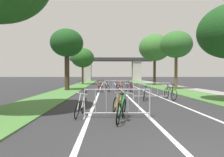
% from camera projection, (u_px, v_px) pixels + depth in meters
% --- Properties ---
extents(grass_verge_left, '(2.67, 56.92, 0.05)m').
position_uv_depth(grass_verge_left, '(79.00, 86.00, 25.84)').
color(grass_verge_left, '#477A38').
rests_on(grass_verge_left, ground).
extents(grass_verge_right, '(2.67, 56.92, 0.05)m').
position_uv_depth(grass_verge_right, '(155.00, 86.00, 26.19)').
color(grass_verge_right, '#477A38').
rests_on(grass_verge_right, ground).
extents(sidewalk_path_right, '(1.88, 56.92, 0.08)m').
position_uv_depth(sidewalk_path_right, '(171.00, 86.00, 26.26)').
color(sidewalk_path_right, gray).
rests_on(sidewalk_path_right, ground).
extents(lane_stripe_center, '(0.14, 32.93, 0.01)m').
position_uv_depth(lane_stripe_center, '(121.00, 90.00, 19.20)').
color(lane_stripe_center, silver).
rests_on(lane_stripe_center, ground).
extents(lane_stripe_right_lane, '(0.14, 32.93, 0.01)m').
position_uv_depth(lane_stripe_right_lane, '(142.00, 90.00, 19.27)').
color(lane_stripe_right_lane, silver).
rests_on(lane_stripe_right_lane, ground).
extents(lane_stripe_left_lane, '(0.14, 32.93, 0.01)m').
position_uv_depth(lane_stripe_left_lane, '(100.00, 90.00, 19.12)').
color(lane_stripe_left_lane, silver).
rests_on(lane_stripe_left_lane, ground).
extents(overpass_bridge, '(21.91, 2.97, 6.13)m').
position_uv_depth(overpass_bridge, '(112.00, 65.00, 49.67)').
color(overpass_bridge, '#2D2D30').
rests_on(overpass_bridge, ground).
extents(tree_left_cypress_far, '(3.23, 3.23, 6.11)m').
position_uv_depth(tree_left_cypress_far, '(67.00, 44.00, 18.37)').
color(tree_left_cypress_far, '#3D2D1E').
rests_on(tree_left_cypress_far, ground).
extents(tree_left_oak_mid, '(3.70, 3.70, 5.91)m').
position_uv_depth(tree_left_oak_mid, '(83.00, 58.00, 30.02)').
color(tree_left_oak_mid, brown).
rests_on(tree_left_oak_mid, ground).
extents(tree_right_pine_far, '(3.33, 3.33, 6.22)m').
position_uv_depth(tree_right_pine_far, '(176.00, 45.00, 19.74)').
color(tree_right_pine_far, brown).
rests_on(tree_right_pine_far, ground).
extents(tree_right_oak_near, '(4.71, 4.71, 7.67)m').
position_uv_depth(tree_right_oak_near, '(155.00, 48.00, 27.86)').
color(tree_right_oak_near, '#3D2D1E').
rests_on(tree_right_oak_near, ground).
extents(crowd_barrier_nearest, '(2.42, 0.52, 1.05)m').
position_uv_depth(crowd_barrier_nearest, '(117.00, 104.00, 6.65)').
color(crowd_barrier_nearest, '#ADADB2').
rests_on(crowd_barrier_nearest, ground).
extents(crowd_barrier_second, '(2.43, 0.58, 1.05)m').
position_uv_depth(crowd_barrier_second, '(151.00, 91.00, 12.00)').
color(crowd_barrier_second, '#ADADB2').
rests_on(crowd_barrier_second, ground).
extents(crowd_barrier_third, '(2.42, 0.51, 1.05)m').
position_uv_depth(crowd_barrier_third, '(117.00, 86.00, 17.19)').
color(crowd_barrier_third, '#ADADB2').
rests_on(crowd_barrier_third, ground).
extents(bicycle_red_0, '(0.44, 1.79, 1.01)m').
position_uv_depth(bicycle_red_0, '(131.00, 88.00, 16.66)').
color(bicycle_red_0, black).
rests_on(bicycle_red_0, ground).
extents(bicycle_orange_1, '(0.54, 1.66, 0.86)m').
position_uv_depth(bicycle_orange_1, '(98.00, 88.00, 17.71)').
color(bicycle_orange_1, black).
rests_on(bicycle_orange_1, ground).
extents(bicycle_teal_2, '(0.66, 1.64, 0.96)m').
position_uv_depth(bicycle_teal_2, '(144.00, 94.00, 11.54)').
color(bicycle_teal_2, black).
rests_on(bicycle_teal_2, ground).
extents(bicycle_silver_3, '(0.74, 1.71, 0.99)m').
position_uv_depth(bicycle_silver_3, '(107.00, 87.00, 17.57)').
color(bicycle_silver_3, black).
rests_on(bicycle_silver_3, ground).
extents(bicycle_white_4, '(0.47, 1.69, 0.95)m').
position_uv_depth(bicycle_white_4, '(81.00, 106.00, 7.03)').
color(bicycle_white_4, black).
rests_on(bicycle_white_4, ground).
extents(bicycle_purple_5, '(0.52, 1.66, 1.01)m').
position_uv_depth(bicycle_purple_5, '(117.00, 87.00, 17.56)').
color(bicycle_purple_5, black).
rests_on(bicycle_purple_5, ground).
extents(bicycle_yellow_6, '(0.57, 1.68, 0.94)m').
position_uv_depth(bicycle_yellow_6, '(117.00, 106.00, 7.17)').
color(bicycle_yellow_6, black).
rests_on(bicycle_yellow_6, ground).
extents(bicycle_green_7, '(0.72, 1.72, 0.97)m').
position_uv_depth(bicycle_green_7, '(122.00, 110.00, 6.22)').
color(bicycle_green_7, black).
rests_on(bicycle_green_7, ground).
extents(bicycle_blue_8, '(0.75, 1.72, 0.99)m').
position_uv_depth(bicycle_blue_8, '(128.00, 87.00, 17.61)').
color(bicycle_blue_8, black).
rests_on(bicycle_blue_8, ground).
extents(bicycle_black_9, '(0.49, 1.76, 0.95)m').
position_uv_depth(bicycle_black_9, '(170.00, 93.00, 11.68)').
color(bicycle_black_9, black).
rests_on(bicycle_black_9, ground).
extents(bicycle_red_10, '(0.64, 1.60, 0.91)m').
position_uv_depth(bicycle_red_10, '(100.00, 88.00, 16.73)').
color(bicycle_red_10, black).
rests_on(bicycle_red_10, ground).
extents(bicycle_orange_11, '(0.49, 1.72, 1.00)m').
position_uv_depth(bicycle_orange_11, '(121.00, 88.00, 16.66)').
color(bicycle_orange_11, black).
rests_on(bicycle_orange_11, ground).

